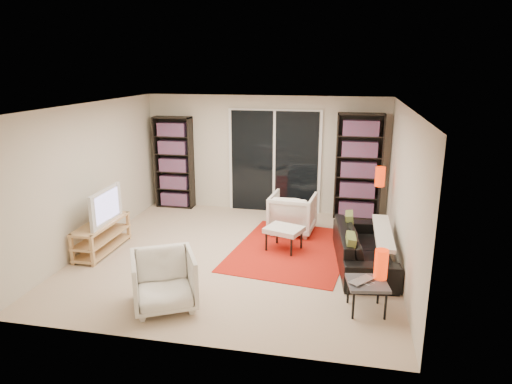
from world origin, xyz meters
The scene contains 20 objects.
floor centered at (0.00, 0.00, 0.00)m, with size 5.00×5.00×0.00m, color tan.
wall_back centered at (0.00, 2.50, 1.20)m, with size 5.00×0.02×2.40m, color beige.
wall_front centered at (0.00, -2.50, 1.20)m, with size 5.00×0.02×2.40m, color beige.
wall_left centered at (-2.50, 0.00, 1.20)m, with size 0.02×5.00×2.40m, color beige.
wall_right centered at (2.50, 0.00, 1.20)m, with size 0.02×5.00×2.40m, color beige.
ceiling centered at (0.00, 0.00, 2.40)m, with size 5.00×5.00×0.02m, color white.
sliding_door centered at (0.20, 2.46, 1.05)m, with size 1.92×0.08×2.16m.
bookshelf_left centered at (-1.95, 2.33, 0.98)m, with size 0.80×0.30×1.95m.
bookshelf_right centered at (1.90, 2.33, 1.05)m, with size 0.90×0.30×2.10m.
tv_stand centered at (-2.23, -0.26, 0.26)m, with size 0.40×1.26×0.50m.
tv centered at (-2.21, -0.26, 0.79)m, with size 0.99×0.13×0.57m, color black.
rug centered at (0.84, 0.39, 0.01)m, with size 1.82×2.46×0.01m, color red.
sofa centered at (1.99, 0.02, 0.29)m, with size 1.98×0.77×0.58m, color black.
armchair_back centered at (0.74, 1.25, 0.37)m, with size 0.78×0.81×0.73m, color silver.
armchair_front centered at (-0.52, -1.77, 0.36)m, with size 0.77×0.79×0.72m, color silver.
ottoman centered at (0.71, 0.37, 0.35)m, with size 0.70×0.63×0.40m.
side_table centered at (2.00, -1.37, 0.36)m, with size 0.56×0.56×0.40m.
laptop centered at (1.97, -1.42, 0.41)m, with size 0.36×0.23×0.03m, color silver.
table_lamp centered at (2.15, -1.23, 0.59)m, with size 0.17×0.17×0.38m, color red.
floor_lamp centered at (2.25, 1.36, 0.96)m, with size 0.19×0.19×1.27m.
Camera 1 is at (1.66, -6.67, 2.99)m, focal length 32.00 mm.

